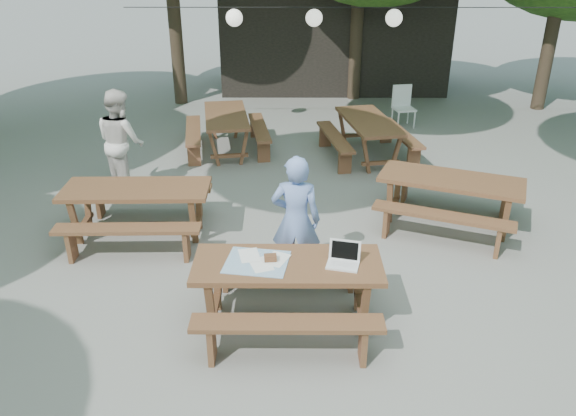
# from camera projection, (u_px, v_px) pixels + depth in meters

# --- Properties ---
(ground) EXTENTS (80.00, 80.00, 0.00)m
(ground) POSITION_uv_depth(u_px,v_px,m) (344.00, 286.00, 6.85)
(ground) COLOR slate
(ground) RESTS_ON ground
(pavilion) EXTENTS (6.00, 3.00, 2.80)m
(pavilion) POSITION_uv_depth(u_px,v_px,m) (332.00, 35.00, 15.71)
(pavilion) COLOR black
(pavilion) RESTS_ON ground
(main_picnic_table) EXTENTS (2.00, 1.58, 0.75)m
(main_picnic_table) POSITION_uv_depth(u_px,v_px,m) (288.00, 291.00, 6.06)
(main_picnic_table) COLOR #50371C
(main_picnic_table) RESTS_ON ground
(picnic_table_nw) EXTENTS (2.02, 1.62, 0.75)m
(picnic_table_nw) POSITION_uv_depth(u_px,v_px,m) (139.00, 211.00, 7.84)
(picnic_table_nw) COLOR #50371C
(picnic_table_nw) RESTS_ON ground
(picnic_table_ne) EXTENTS (2.35, 2.17, 0.75)m
(picnic_table_ne) POSITION_uv_depth(u_px,v_px,m) (448.00, 201.00, 8.15)
(picnic_table_ne) COLOR #50371C
(picnic_table_ne) RESTS_ON ground
(picnic_table_far_w) EXTENTS (1.86, 2.12, 0.75)m
(picnic_table_far_w) POSITION_uv_depth(u_px,v_px,m) (227.00, 132.00, 11.07)
(picnic_table_far_w) COLOR #50371C
(picnic_table_far_w) RESTS_ON ground
(picnic_table_far_e) EXTENTS (1.90, 2.16, 0.75)m
(picnic_table_far_e) POSITION_uv_depth(u_px,v_px,m) (368.00, 138.00, 10.74)
(picnic_table_far_e) COLOR #50371C
(picnic_table_far_e) RESTS_ON ground
(woman) EXTENTS (0.63, 0.45, 1.62)m
(woman) POSITION_uv_depth(u_px,v_px,m) (296.00, 220.00, 6.66)
(woman) COLOR #7693D7
(woman) RESTS_ON ground
(second_person) EXTENTS (1.04, 1.05, 1.71)m
(second_person) POSITION_uv_depth(u_px,v_px,m) (121.00, 141.00, 9.11)
(second_person) COLOR white
(second_person) RESTS_ON ground
(plastic_chair) EXTENTS (0.52, 0.52, 0.90)m
(plastic_chair) POSITION_uv_depth(u_px,v_px,m) (403.00, 115.00, 12.60)
(plastic_chair) COLOR white
(plastic_chair) RESTS_ON ground
(laptop) EXTENTS (0.38, 0.33, 0.24)m
(laptop) POSITION_uv_depth(u_px,v_px,m) (344.00, 258.00, 5.86)
(laptop) COLOR white
(laptop) RESTS_ON main_picnic_table
(tabletop_clutter) EXTENTS (0.73, 0.64, 0.08)m
(tabletop_clutter) POSITION_uv_depth(u_px,v_px,m) (260.00, 261.00, 5.91)
(tabletop_clutter) COLOR teal
(tabletop_clutter) RESTS_ON main_picnic_table
(paper_lanterns) EXTENTS (9.00, 0.34, 0.38)m
(paper_lanterns) POSITION_uv_depth(u_px,v_px,m) (315.00, 18.00, 11.22)
(paper_lanterns) COLOR black
(paper_lanterns) RESTS_ON ground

